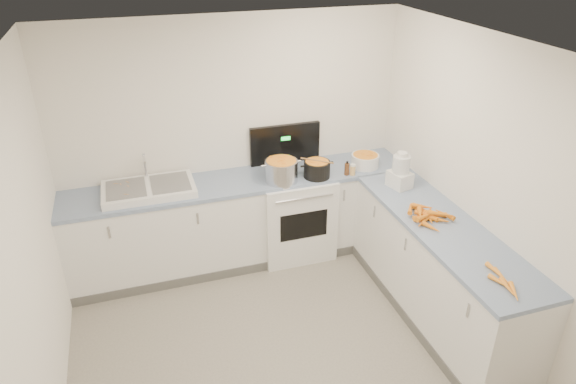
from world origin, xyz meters
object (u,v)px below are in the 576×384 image
object	(u,v)px
black_pot	(317,170)
stove	(293,212)
mixing_bowl	(365,161)
spice_jar	(353,170)
extract_bottle	(347,169)
sink	(149,189)
steel_pot	(281,172)
food_processor	(400,172)

from	to	relation	value
black_pot	stove	bearing A→B (deg)	140.44
mixing_bowl	spice_jar	bearing A→B (deg)	-144.88
stove	extract_bottle	xyz separation A→B (m)	(0.50, -0.21, 0.53)
sink	black_pot	bearing A→B (deg)	-6.10
stove	steel_pot	world-z (taller)	stove
steel_pot	spice_jar	size ratio (longest dim) A/B	3.27
sink	mixing_bowl	distance (m)	2.22
stove	spice_jar	bearing A→B (deg)	-22.15
black_pot	steel_pot	bearing A→B (deg)	176.16
stove	sink	xyz separation A→B (m)	(-1.45, 0.02, 0.50)
mixing_bowl	food_processor	xyz separation A→B (m)	(0.12, -0.53, 0.09)
extract_bottle	sink	bearing A→B (deg)	173.50
stove	food_processor	bearing A→B (deg)	-34.73
food_processor	black_pot	bearing A→B (deg)	146.75
steel_pot	black_pot	world-z (taller)	steel_pot
stove	spice_jar	size ratio (longest dim) A/B	13.61
black_pot	spice_jar	bearing A→B (deg)	-10.44
black_pot	extract_bottle	xyz separation A→B (m)	(0.31, -0.05, -0.01)
sink	spice_jar	xyz separation A→B (m)	(2.01, -0.24, 0.01)
stove	spice_jar	distance (m)	0.79
stove	steel_pot	distance (m)	0.61
black_pot	extract_bottle	size ratio (longest dim) A/B	2.12
steel_pot	black_pot	xyz separation A→B (m)	(0.37, -0.02, -0.03)
stove	mixing_bowl	bearing A→B (deg)	-6.08
mixing_bowl	extract_bottle	world-z (taller)	mixing_bowl
stove	food_processor	world-z (taller)	stove
steel_pot	food_processor	xyz separation A→B (m)	(1.05, -0.47, 0.06)
steel_pot	spice_jar	bearing A→B (deg)	-7.15
sink	extract_bottle	size ratio (longest dim) A/B	6.89
sink	food_processor	bearing A→B (deg)	-15.03
steel_pot	mixing_bowl	bearing A→B (deg)	3.29
steel_pot	extract_bottle	xyz separation A→B (m)	(0.68, -0.07, -0.04)
stove	steel_pot	xyz separation A→B (m)	(-0.17, -0.14, 0.57)
steel_pot	stove	bearing A→B (deg)	38.01
sink	extract_bottle	bearing A→B (deg)	-6.50
food_processor	stove	bearing A→B (deg)	145.27
spice_jar	extract_bottle	bearing A→B (deg)	160.11
sink	spice_jar	bearing A→B (deg)	-6.89
sink	extract_bottle	xyz separation A→B (m)	(1.95, -0.22, 0.02)
sink	spice_jar	size ratio (longest dim) A/B	8.60
sink	food_processor	xyz separation A→B (m)	(2.33, -0.63, 0.12)
mixing_bowl	spice_jar	world-z (taller)	mixing_bowl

